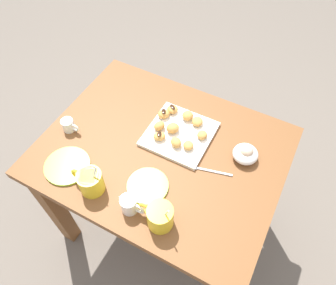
{
  "coord_description": "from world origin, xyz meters",
  "views": [
    {
      "loc": [
        -0.37,
        0.64,
        1.8
      ],
      "look_at": [
        -0.01,
        -0.03,
        0.75
      ],
      "focal_mm": 33.93,
      "sensor_mm": 36.0,
      "label": 1
    }
  ],
  "objects_px": {
    "cream_pitcher_white": "(129,204)",
    "beignet_6": "(202,135)",
    "ice_cream_bowl": "(246,153)",
    "beignet_1": "(164,114)",
    "beignet_0": "(159,136)",
    "saucer_lime_left": "(67,166)",
    "pastry_plate_square": "(180,134)",
    "chocolate_sauce_pitcher": "(68,125)",
    "saucer_lime_right": "(148,186)",
    "dining_table": "(162,168)",
    "coffee_mug_yellow_left": "(160,216)",
    "beignet_7": "(197,122)",
    "coffee_mug_yellow_right": "(90,181)",
    "beignet_9": "(176,142)",
    "beignet_4": "(188,146)",
    "beignet_2": "(172,109)",
    "beignet_8": "(159,126)",
    "beignet_5": "(173,128)"
  },
  "relations": [
    {
      "from": "chocolate_sauce_pitcher",
      "to": "beignet_2",
      "type": "relative_size",
      "value": 1.95
    },
    {
      "from": "coffee_mug_yellow_right",
      "to": "beignet_9",
      "type": "distance_m",
      "value": 0.37
    },
    {
      "from": "cream_pitcher_white",
      "to": "beignet_1",
      "type": "bearing_deg",
      "value": -77.57
    },
    {
      "from": "ice_cream_bowl",
      "to": "chocolate_sauce_pitcher",
      "type": "bearing_deg",
      "value": 16.41
    },
    {
      "from": "cream_pitcher_white",
      "to": "beignet_6",
      "type": "height_order",
      "value": "cream_pitcher_white"
    },
    {
      "from": "coffee_mug_yellow_left",
      "to": "beignet_8",
      "type": "height_order",
      "value": "coffee_mug_yellow_left"
    },
    {
      "from": "beignet_5",
      "to": "beignet_9",
      "type": "bearing_deg",
      "value": 125.66
    },
    {
      "from": "chocolate_sauce_pitcher",
      "to": "saucer_lime_right",
      "type": "height_order",
      "value": "chocolate_sauce_pitcher"
    },
    {
      "from": "cream_pitcher_white",
      "to": "beignet_8",
      "type": "height_order",
      "value": "cream_pitcher_white"
    },
    {
      "from": "cream_pitcher_white",
      "to": "beignet_9",
      "type": "relative_size",
      "value": 2.05
    },
    {
      "from": "saucer_lime_left",
      "to": "saucer_lime_right",
      "type": "xyz_separation_m",
      "value": [
        -0.32,
        -0.07,
        0.0
      ]
    },
    {
      "from": "saucer_lime_left",
      "to": "beignet_2",
      "type": "bearing_deg",
      "value": -118.8
    },
    {
      "from": "beignet_0",
      "to": "beignet_1",
      "type": "height_order",
      "value": "beignet_1"
    },
    {
      "from": "pastry_plate_square",
      "to": "saucer_lime_right",
      "type": "height_order",
      "value": "pastry_plate_square"
    },
    {
      "from": "beignet_1",
      "to": "beignet_4",
      "type": "distance_m",
      "value": 0.19
    },
    {
      "from": "saucer_lime_left",
      "to": "beignet_1",
      "type": "relative_size",
      "value": 3.52
    },
    {
      "from": "beignet_6",
      "to": "beignet_9",
      "type": "relative_size",
      "value": 0.89
    },
    {
      "from": "coffee_mug_yellow_left",
      "to": "beignet_7",
      "type": "xyz_separation_m",
      "value": [
        0.07,
        -0.45,
        -0.02
      ]
    },
    {
      "from": "saucer_lime_right",
      "to": "beignet_5",
      "type": "distance_m",
      "value": 0.27
    },
    {
      "from": "beignet_7",
      "to": "ice_cream_bowl",
      "type": "bearing_deg",
      "value": 165.65
    },
    {
      "from": "beignet_8",
      "to": "beignet_1",
      "type": "bearing_deg",
      "value": -77.23
    },
    {
      "from": "beignet_2",
      "to": "beignet_4",
      "type": "distance_m",
      "value": 0.2
    },
    {
      "from": "dining_table",
      "to": "beignet_6",
      "type": "distance_m",
      "value": 0.24
    },
    {
      "from": "beignet_2",
      "to": "saucer_lime_left",
      "type": "bearing_deg",
      "value": 61.2
    },
    {
      "from": "pastry_plate_square",
      "to": "saucer_lime_left",
      "type": "xyz_separation_m",
      "value": [
        0.32,
        0.35,
        -0.0
      ]
    },
    {
      "from": "beignet_7",
      "to": "beignet_6",
      "type": "bearing_deg",
      "value": 130.4
    },
    {
      "from": "ice_cream_bowl",
      "to": "coffee_mug_yellow_right",
      "type": "bearing_deg",
      "value": 40.81
    },
    {
      "from": "ice_cream_bowl",
      "to": "chocolate_sauce_pitcher",
      "type": "distance_m",
      "value": 0.74
    },
    {
      "from": "beignet_1",
      "to": "beignet_9",
      "type": "xyz_separation_m",
      "value": [
        -0.12,
        0.11,
        0.0
      ]
    },
    {
      "from": "saucer_lime_right",
      "to": "beignet_4",
      "type": "distance_m",
      "value": 0.23
    },
    {
      "from": "ice_cream_bowl",
      "to": "beignet_1",
      "type": "distance_m",
      "value": 0.38
    },
    {
      "from": "coffee_mug_yellow_left",
      "to": "dining_table",
      "type": "bearing_deg",
      "value": -62.9
    },
    {
      "from": "beignet_9",
      "to": "beignet_6",
      "type": "bearing_deg",
      "value": -131.77
    },
    {
      "from": "coffee_mug_yellow_left",
      "to": "saucer_lime_left",
      "type": "height_order",
      "value": "coffee_mug_yellow_left"
    },
    {
      "from": "coffee_mug_yellow_left",
      "to": "beignet_8",
      "type": "relative_size",
      "value": 3.04
    },
    {
      "from": "beignet_6",
      "to": "ice_cream_bowl",
      "type": "bearing_deg",
      "value": 178.63
    },
    {
      "from": "beignet_8",
      "to": "beignet_9",
      "type": "relative_size",
      "value": 0.96
    },
    {
      "from": "chocolate_sauce_pitcher",
      "to": "coffee_mug_yellow_right",
      "type": "bearing_deg",
      "value": 143.82
    },
    {
      "from": "chocolate_sauce_pitcher",
      "to": "saucer_lime_right",
      "type": "relative_size",
      "value": 0.59
    },
    {
      "from": "beignet_5",
      "to": "beignet_4",
      "type": "bearing_deg",
      "value": 153.04
    },
    {
      "from": "saucer_lime_left",
      "to": "beignet_6",
      "type": "xyz_separation_m",
      "value": [
        -0.41,
        -0.37,
        0.03
      ]
    },
    {
      "from": "beignet_7",
      "to": "pastry_plate_square",
      "type": "bearing_deg",
      "value": 60.2
    },
    {
      "from": "coffee_mug_yellow_right",
      "to": "saucer_lime_left",
      "type": "relative_size",
      "value": 0.8
    },
    {
      "from": "pastry_plate_square",
      "to": "beignet_0",
      "type": "bearing_deg",
      "value": 48.09
    },
    {
      "from": "coffee_mug_yellow_left",
      "to": "beignet_9",
      "type": "xyz_separation_m",
      "value": [
        0.1,
        -0.31,
        -0.02
      ]
    },
    {
      "from": "saucer_lime_left",
      "to": "coffee_mug_yellow_right",
      "type": "bearing_deg",
      "value": 167.91
    },
    {
      "from": "coffee_mug_yellow_right",
      "to": "beignet_9",
      "type": "bearing_deg",
      "value": -121.47
    },
    {
      "from": "dining_table",
      "to": "coffee_mug_yellow_right",
      "type": "bearing_deg",
      "value": 62.12
    },
    {
      "from": "beignet_0",
      "to": "beignet_2",
      "type": "xyz_separation_m",
      "value": [
        0.02,
        -0.16,
        -0.0
      ]
    },
    {
      "from": "beignet_1",
      "to": "beignet_0",
      "type": "bearing_deg",
      "value": 109.85
    }
  ]
}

